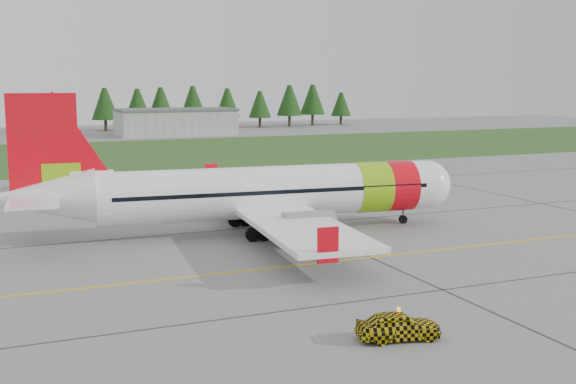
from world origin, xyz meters
name	(u,v)px	position (x,y,z in m)	size (l,w,h in m)	color
ground	(274,313)	(0.00, 0.00, 0.00)	(320.00, 320.00, 0.00)	gray
aircraft	(262,193)	(6.30, 18.09, 3.04)	(34.83, 32.24, 10.55)	white
follow_me_car	(399,298)	(3.70, -5.63, 1.88)	(1.51, 1.28, 3.76)	yellow
service_van	(29,169)	(-8.46, 48.15, 2.22)	(1.55, 1.46, 4.44)	silver
grass_strip	(74,156)	(0.00, 82.00, 0.01)	(320.00, 50.00, 0.03)	#30561E
taxi_guideline	(224,273)	(0.00, 8.00, 0.01)	(120.00, 0.25, 0.02)	gold
hangar_east	(176,123)	(25.00, 118.00, 2.60)	(24.00, 12.00, 5.20)	#A8A8A3
treeline	(43,110)	(0.00, 138.00, 5.00)	(160.00, 8.00, 10.00)	#1C3F14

